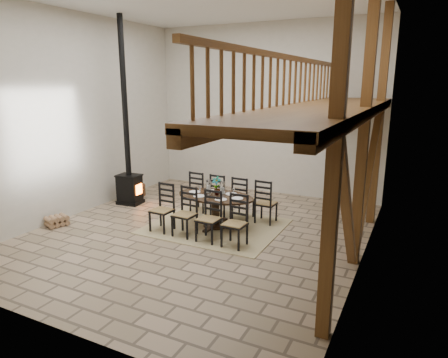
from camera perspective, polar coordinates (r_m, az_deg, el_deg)
The scene contains 7 objects.
ground at distance 9.13m, azimuth -3.62°, elevation -7.66°, with size 8.00×8.00×0.00m, color #9C8368.
room_shell at distance 7.97m, azimuth 3.61°, elevation 11.46°, with size 7.02×8.02×5.01m.
rug at distance 9.47m, azimuth -1.22°, elevation -6.76°, with size 3.00×2.50×0.02m, color tan.
dining_table at distance 9.35m, azimuth -1.23°, elevation -4.60°, with size 2.39×2.17×1.21m.
wood_stove at distance 11.24m, azimuth -13.52°, elevation 2.08°, with size 0.69×0.55×5.00m.
log_basket at distance 12.24m, azimuth -12.32°, elevation -1.48°, with size 0.50×0.50×0.41m.
log_stack at distance 10.28m, azimuth -22.77°, elevation -5.55°, with size 0.49×0.57×0.24m.
Camera 1 is at (4.30, -7.33, 3.33)m, focal length 32.00 mm.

